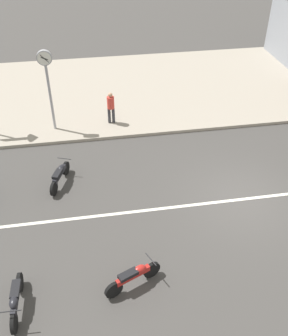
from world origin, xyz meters
TOP-DOWN VIEW (x-y plane):
  - ground_plane at (0.00, 0.00)m, footprint 160.00×160.00m
  - lane_centre_stripe at (0.00, 0.00)m, footprint 50.40×0.14m
  - kerb_strip at (0.00, 10.00)m, footprint 68.00×10.00m
  - motorcycle_0 at (-4.61, -3.15)m, footprint 1.75×0.92m
  - motorcycle_1 at (-6.74, 2.10)m, footprint 0.86×1.79m
  - motorcycle_2 at (-7.91, -3.38)m, footprint 0.56×1.88m
  - street_clock at (-7.00, 6.18)m, footprint 0.65×0.22m
  - pedestrian_near_clock at (-4.30, 6.29)m, footprint 0.34×0.34m

SIDE VIEW (x-z plane):
  - ground_plane at x=0.00m, z-range 0.00..0.00m
  - lane_centre_stripe at x=0.00m, z-range 0.00..0.01m
  - kerb_strip at x=0.00m, z-range 0.00..0.15m
  - motorcycle_0 at x=-4.61m, z-range 0.02..0.82m
  - motorcycle_1 at x=-6.74m, z-range 0.02..0.82m
  - motorcycle_2 at x=-7.91m, z-range 0.02..0.82m
  - pedestrian_near_clock at x=-4.30m, z-range 0.27..1.84m
  - street_clock at x=-7.00m, z-range 1.07..4.85m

